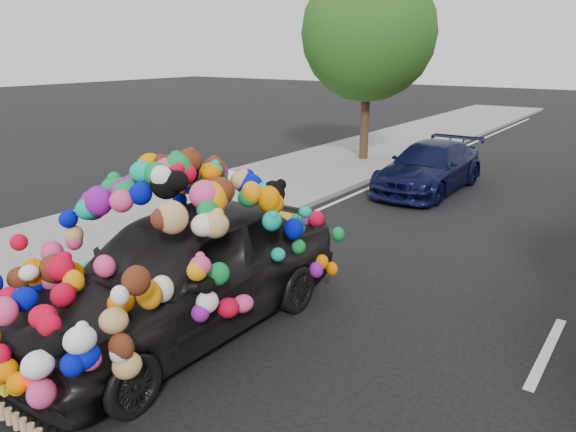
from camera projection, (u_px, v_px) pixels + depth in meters
The scene contains 7 objects.
ground at pixel (301, 285), 8.82m from camera, with size 100.00×100.00×0.00m, color black.
sidewalk at pixel (120, 232), 11.14m from camera, with size 4.00×60.00×0.12m, color gray.
kerb at pixel (192, 251), 10.08m from camera, with size 0.15×60.00×0.13m, color gray.
lane_markings at pixel (547, 351), 6.86m from camera, with size 6.00×50.00×0.01m, color silver, non-canonical shape.
tree_near_sidewalk at pixel (368, 33), 17.23m from camera, with size 4.20×4.20×6.13m.
plush_art_car at pixel (180, 245), 7.06m from camera, with size 2.42×5.10×2.30m.
navy_sedan at pixel (429, 167), 14.52m from camera, with size 1.73×4.26×1.24m, color black.
Camera 1 is at (4.45, -6.82, 3.56)m, focal length 35.00 mm.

